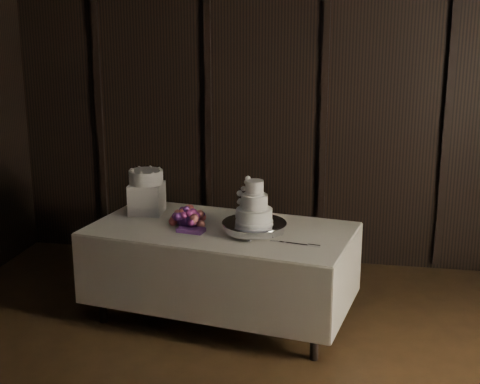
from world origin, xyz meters
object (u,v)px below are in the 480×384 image
bouquet (189,218)px  display_table (221,270)px  small_cake (146,177)px  cake_stand (254,228)px  wedding_cake (251,206)px  box_pedestal (147,198)px

bouquet → display_table: bearing=5.7°
small_cake → cake_stand: bearing=-21.6°
wedding_cake → small_cake: 1.01m
wedding_cake → small_cake: (-0.93, 0.39, 0.09)m
display_table → wedding_cake: size_ratio=6.68×
bouquet → box_pedestal: (-0.43, 0.30, 0.05)m
cake_stand → small_cake: (-0.96, 0.38, 0.26)m
bouquet → small_cake: size_ratio=1.50×
cake_stand → bouquet: bearing=171.4°
bouquet → box_pedestal: size_ratio=1.60×
display_table → bouquet: size_ratio=5.15×
display_table → small_cake: (-0.68, 0.27, 0.65)m
wedding_cake → display_table: bearing=174.6°
wedding_cake → small_cake: wedding_cake is taller
display_table → box_pedestal: size_ratio=8.22×
box_pedestal → small_cake: 0.18m
cake_stand → small_cake: bearing=158.4°
display_table → box_pedestal: box_pedestal is taller
cake_stand → display_table: bearing=159.4°
cake_stand → wedding_cake: size_ratio=1.51×
bouquet → small_cake: 0.57m
wedding_cake → small_cake: size_ratio=1.16×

